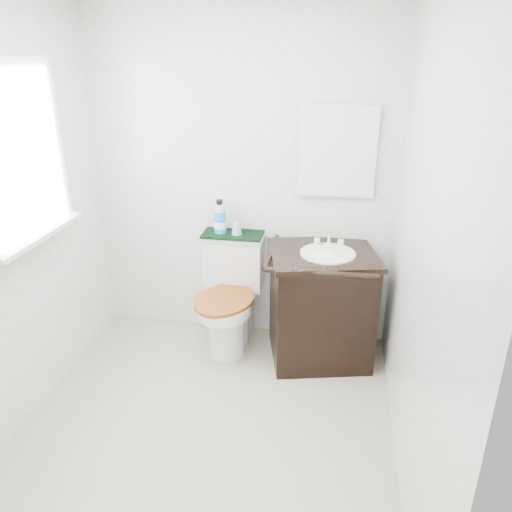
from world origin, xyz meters
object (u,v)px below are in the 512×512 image
(trash_bin, at_px, (235,316))
(cup, at_px, (237,228))
(toilet, at_px, (230,300))
(mouthwash_bottle, at_px, (220,218))
(vanity, at_px, (321,303))

(trash_bin, bearing_deg, cup, -39.18)
(toilet, distance_m, mouthwash_bottle, 0.62)
(toilet, height_order, cup, cup)
(vanity, relative_size, mouthwash_bottle, 3.73)
(mouthwash_bottle, relative_size, cup, 2.76)
(vanity, xyz_separation_m, trash_bin, (-0.67, 0.20, -0.28))
(toilet, bearing_deg, mouthwash_bottle, 126.57)
(mouthwash_bottle, distance_m, cup, 0.14)
(vanity, distance_m, cup, 0.80)
(trash_bin, relative_size, cup, 3.29)
(trash_bin, height_order, cup, cup)
(trash_bin, distance_m, mouthwash_bottle, 0.82)
(vanity, height_order, cup, cup)
(trash_bin, bearing_deg, mouthwash_bottle, -174.67)
(toilet, distance_m, trash_bin, 0.25)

